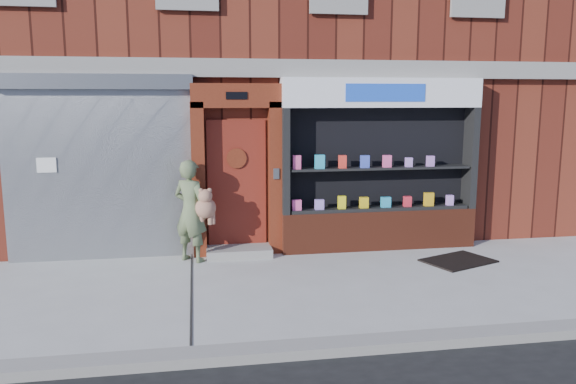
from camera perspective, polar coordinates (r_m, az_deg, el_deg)
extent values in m
plane|color=#9E9E99|center=(8.16, 1.31, -9.52)|extent=(80.00, 80.00, 0.00)
cube|color=gray|center=(6.19, 5.19, -15.39)|extent=(60.00, 0.30, 0.12)
cube|color=#4D1A11|center=(13.71, -3.50, 15.12)|extent=(12.00, 8.00, 8.00)
cube|color=gray|center=(9.61, -0.81, 12.44)|extent=(12.00, 0.16, 0.30)
cube|color=gray|center=(9.72, -18.58, 1.57)|extent=(3.00, 0.10, 2.80)
cube|color=slate|center=(9.58, -19.13, 10.56)|extent=(3.10, 0.30, 0.24)
cube|color=white|center=(9.79, -23.33, 2.52)|extent=(0.30, 0.01, 0.24)
cube|color=#541C0E|center=(9.53, -9.09, 1.19)|extent=(0.22, 0.28, 2.60)
cube|color=#541C0E|center=(9.62, -1.32, 1.40)|extent=(0.22, 0.28, 2.60)
cube|color=#541C0E|center=(9.46, -5.31, 9.72)|extent=(1.50, 0.28, 0.40)
cube|color=black|center=(9.31, -5.24, 9.73)|extent=(0.35, 0.01, 0.12)
cube|color=maroon|center=(9.68, -5.23, 0.80)|extent=(1.00, 0.06, 2.20)
cylinder|color=black|center=(9.58, -5.25, 3.43)|extent=(0.28, 0.02, 0.28)
cylinder|color=#541C0E|center=(9.57, -5.24, 3.42)|extent=(0.34, 0.02, 0.34)
cube|color=gray|center=(9.65, -5.00, -6.05)|extent=(1.10, 0.55, 0.15)
cube|color=slate|center=(9.46, -1.20, 1.87)|extent=(0.10, 0.02, 0.18)
cube|color=maroon|center=(10.17, 9.14, -3.73)|extent=(3.50, 0.40, 0.70)
cube|color=black|center=(9.55, -0.33, 3.15)|extent=(0.12, 0.40, 1.80)
cube|color=black|center=(10.62, 18.01, 3.33)|extent=(0.12, 0.40, 1.80)
cube|color=black|center=(10.13, 9.00, 3.40)|extent=(3.30, 0.03, 1.80)
cube|color=black|center=(10.09, 9.20, -1.63)|extent=(3.20, 0.36, 0.06)
cube|color=black|center=(9.98, 9.31, 2.43)|extent=(3.20, 0.36, 0.04)
cube|color=white|center=(9.90, 9.51, 9.91)|extent=(3.50, 0.40, 0.50)
cube|color=#1843B8|center=(9.71, 9.91, 9.91)|extent=(1.40, 0.01, 0.30)
cube|color=#EE4F99|center=(9.62, 0.87, -1.33)|extent=(0.16, 0.09, 0.18)
cube|color=#A17FE6|center=(9.70, 3.20, -1.27)|extent=(0.15, 0.09, 0.17)
cube|color=yellow|center=(9.79, 5.48, -1.05)|extent=(0.13, 0.09, 0.22)
cube|color=gold|center=(9.90, 7.72, -1.07)|extent=(0.15, 0.09, 0.19)
cube|color=#279AC5|center=(10.03, 9.90, -1.02)|extent=(0.17, 0.09, 0.18)
cube|color=red|center=(10.16, 12.03, -0.94)|extent=(0.13, 0.09, 0.18)
cube|color=gold|center=(10.31, 14.11, -0.71)|extent=(0.16, 0.09, 0.24)
cube|color=#B97FE6|center=(10.48, 16.11, -0.79)|extent=(0.11, 0.09, 0.18)
cube|color=#E34B8B|center=(9.51, 0.88, 3.04)|extent=(0.14, 0.09, 0.24)
cube|color=#28A2C9|center=(9.59, 3.24, 3.09)|extent=(0.16, 0.09, 0.24)
cube|color=red|center=(9.68, 5.55, 3.08)|extent=(0.13, 0.09, 0.22)
cube|color=blue|center=(9.79, 7.81, 3.09)|extent=(0.15, 0.09, 0.21)
cube|color=#EE4F90|center=(9.92, 10.02, 3.10)|extent=(0.14, 0.09, 0.21)
cube|color=#B481E9|center=(10.06, 12.17, 2.98)|extent=(0.11, 0.09, 0.16)
cube|color=#AE72CE|center=(10.22, 14.26, 3.06)|extent=(0.12, 0.09, 0.19)
imported|color=#566542|center=(9.30, -9.86, -1.89)|extent=(0.73, 0.69, 1.68)
sphere|color=#8F5F47|center=(9.20, -8.37, -1.61)|extent=(0.34, 0.34, 0.34)
sphere|color=#8F5F47|center=(9.11, -8.39, -0.42)|extent=(0.23, 0.23, 0.23)
sphere|color=#8F5F47|center=(9.09, -8.83, 0.13)|extent=(0.08, 0.08, 0.08)
sphere|color=#8F5F47|center=(9.09, -7.98, 0.16)|extent=(0.08, 0.08, 0.08)
cylinder|color=#8F5F47|center=(9.23, -9.05, -2.66)|extent=(0.08, 0.08, 0.20)
cylinder|color=#8F5F47|center=(9.24, -7.64, -2.62)|extent=(0.08, 0.08, 0.20)
cylinder|color=#8F5F47|center=(9.21, -8.76, -2.68)|extent=(0.08, 0.08, 0.20)
cylinder|color=#8F5F47|center=(9.21, -7.92, -2.66)|extent=(0.08, 0.08, 0.20)
cube|color=black|center=(9.72, 16.90, -6.70)|extent=(1.30, 1.11, 0.03)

